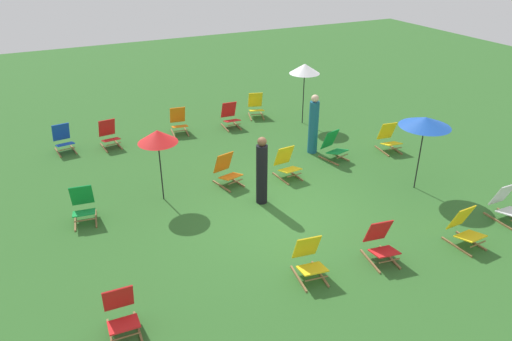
# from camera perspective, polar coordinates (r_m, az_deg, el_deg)

# --- Properties ---
(ground_plane) EXTENTS (40.00, 40.00, 0.00)m
(ground_plane) POSITION_cam_1_polar(r_m,az_deg,el_deg) (11.01, 2.72, -4.88)
(ground_plane) COLOR #2D6026
(deckchair_0) EXTENTS (0.58, 0.82, 0.83)m
(deckchair_0) POSITION_cam_1_polar(r_m,az_deg,el_deg) (8.95, 6.43, -10.60)
(deckchair_0) COLOR olive
(deckchair_0) RESTS_ON ground
(deckchair_1) EXTENTS (0.54, 0.80, 0.83)m
(deckchair_1) POSITION_cam_1_polar(r_m,az_deg,el_deg) (12.34, 3.74, 0.79)
(deckchair_1) COLOR olive
(deckchair_1) RESTS_ON ground
(deckchair_2) EXTENTS (0.57, 0.82, 0.83)m
(deckchair_2) POSITION_cam_1_polar(r_m,az_deg,el_deg) (15.30, -9.30, 5.82)
(deckchair_2) COLOR olive
(deckchair_2) RESTS_ON ground
(deckchair_3) EXTENTS (0.58, 0.82, 0.83)m
(deckchair_3) POSITION_cam_1_polar(r_m,az_deg,el_deg) (9.63, 14.80, -8.44)
(deckchair_3) COLOR olive
(deckchair_3) RESTS_ON ground
(deckchair_4) EXTENTS (0.51, 0.78, 0.83)m
(deckchair_4) POSITION_cam_1_polar(r_m,az_deg,el_deg) (8.14, -15.93, -16.20)
(deckchair_4) COLOR olive
(deckchair_4) RESTS_ON ground
(deckchair_5) EXTENTS (0.51, 0.78, 0.83)m
(deckchair_5) POSITION_cam_1_polar(r_m,az_deg,el_deg) (15.59, -3.12, 6.55)
(deckchair_5) COLOR olive
(deckchair_5) RESTS_ON ground
(deckchair_6) EXTENTS (0.55, 0.81, 0.83)m
(deckchair_6) POSITION_cam_1_polar(r_m,az_deg,el_deg) (14.76, -17.29, 4.12)
(deckchair_6) COLOR olive
(deckchair_6) RESTS_ON ground
(deckchair_7) EXTENTS (0.64, 0.85, 0.83)m
(deckchair_7) POSITION_cam_1_polar(r_m,az_deg,el_deg) (13.50, 9.30, 2.86)
(deckchair_7) COLOR olive
(deckchair_7) RESTS_ON ground
(deckchair_8) EXTENTS (0.68, 0.87, 0.83)m
(deckchair_8) POSITION_cam_1_polar(r_m,az_deg,el_deg) (16.50, -0.01, 7.76)
(deckchair_8) COLOR olive
(deckchair_8) RESTS_ON ground
(deckchair_9) EXTENTS (0.64, 0.85, 0.83)m
(deckchair_9) POSITION_cam_1_polar(r_m,az_deg,el_deg) (11.99, -3.52, -0.02)
(deckchair_9) COLOR olive
(deckchair_9) RESTS_ON ground
(deckchair_10) EXTENTS (0.52, 0.78, 0.83)m
(deckchair_10) POSITION_cam_1_polar(r_m,az_deg,el_deg) (10.63, 23.88, -6.39)
(deckchair_10) COLOR olive
(deckchair_10) RESTS_ON ground
(deckchair_11) EXTENTS (0.57, 0.81, 0.83)m
(deckchair_11) POSITION_cam_1_polar(r_m,az_deg,el_deg) (14.39, 15.72, 3.74)
(deckchair_11) COLOR olive
(deckchair_11) RESTS_ON ground
(deckchair_12) EXTENTS (0.57, 0.81, 0.83)m
(deckchair_12) POSITION_cam_1_polar(r_m,az_deg,el_deg) (11.16, -20.12, -3.98)
(deckchair_12) COLOR olive
(deckchair_12) RESTS_ON ground
(deckchair_13) EXTENTS (0.57, 0.81, 0.83)m
(deckchair_13) POSITION_cam_1_polar(r_m,az_deg,el_deg) (14.89, -22.21, 3.49)
(deckchair_13) COLOR olive
(deckchair_13) RESTS_ON ground
(deckchair_14) EXTENTS (0.48, 0.76, 0.83)m
(deckchair_14) POSITION_cam_1_polar(r_m,az_deg,el_deg) (11.92, 27.92, -3.61)
(deckchair_14) COLOR olive
(deckchair_14) RESTS_ON ground
(umbrella_0) EXTENTS (1.22, 1.22, 1.89)m
(umbrella_0) POSITION_cam_1_polar(r_m,az_deg,el_deg) (11.90, 19.73, 5.52)
(umbrella_0) COLOR black
(umbrella_0) RESTS_ON ground
(umbrella_1) EXTENTS (0.98, 0.98, 2.00)m
(umbrella_1) POSITION_cam_1_polar(r_m,az_deg,el_deg) (15.56, 5.89, 12.10)
(umbrella_1) COLOR black
(umbrella_1) RESTS_ON ground
(umbrella_2) EXTENTS (0.92, 0.92, 1.79)m
(umbrella_2) POSITION_cam_1_polar(r_m,az_deg,el_deg) (10.96, -11.79, 4.03)
(umbrella_2) COLOR black
(umbrella_2) RESTS_ON ground
(person_0) EXTENTS (0.33, 0.33, 1.74)m
(person_0) POSITION_cam_1_polar(r_m,az_deg,el_deg) (13.64, 6.94, 5.42)
(person_0) COLOR #195972
(person_0) RESTS_ON ground
(person_1) EXTENTS (0.35, 0.35, 1.68)m
(person_1) POSITION_cam_1_polar(r_m,az_deg,el_deg) (10.95, 0.70, -0.15)
(person_1) COLOR black
(person_1) RESTS_ON ground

